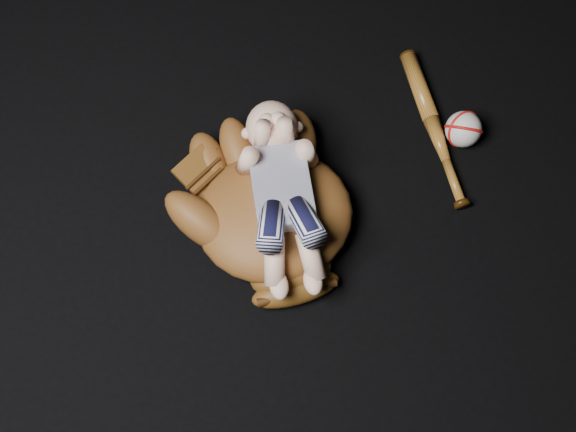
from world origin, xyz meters
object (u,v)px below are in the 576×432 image
at_px(baseball_glove, 274,211).
at_px(newborn_baby, 284,199).
at_px(baseball, 463,129).
at_px(baseball_bat, 434,128).

xyz_separation_m(baseball_glove, newborn_baby, (0.02, -0.01, 0.06)).
height_order(newborn_baby, baseball, newborn_baby).
bearing_deg(baseball_glove, baseball_bat, 17.08).
bearing_deg(baseball, baseball_glove, -163.69).
distance_m(baseball_glove, newborn_baby, 0.07).
bearing_deg(newborn_baby, baseball, 20.55).
xyz_separation_m(newborn_baby, baseball, (0.42, 0.13, -0.09)).
bearing_deg(newborn_baby, baseball_glove, 163.10).
bearing_deg(baseball_glove, baseball, 11.42).
height_order(baseball_glove, baseball_bat, baseball_glove).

